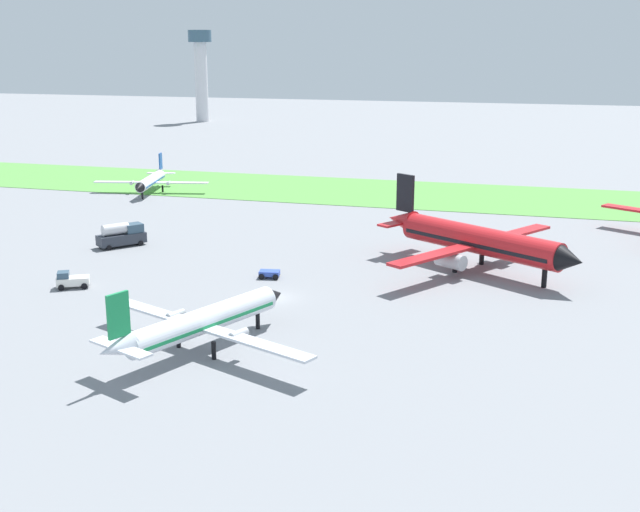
# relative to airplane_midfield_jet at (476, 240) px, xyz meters

# --- Properties ---
(ground_plane) EXTENTS (600.00, 600.00, 0.00)m
(ground_plane) POSITION_rel_airplane_midfield_jet_xyz_m (-20.34, -17.37, -3.79)
(ground_plane) COLOR gray
(grass_taxiway_strip) EXTENTS (360.00, 28.00, 0.08)m
(grass_taxiway_strip) POSITION_rel_airplane_midfield_jet_xyz_m (-20.34, 48.38, -3.75)
(grass_taxiway_strip) COLOR #549342
(grass_taxiway_strip) RESTS_ON ground_plane
(airplane_midfield_jet) EXTENTS (26.29, 26.27, 10.52)m
(airplane_midfield_jet) POSITION_rel_airplane_midfield_jet_xyz_m (0.00, 0.00, 0.00)
(airplane_midfield_jet) COLOR red
(airplane_midfield_jet) RESTS_ON ground_plane
(airplane_taxiing_turboprop) EXTENTS (21.30, 18.34, 6.44)m
(airplane_taxiing_turboprop) POSITION_rel_airplane_midfield_jet_xyz_m (-62.78, 36.69, -1.43)
(airplane_taxiing_turboprop) COLOR white
(airplane_taxiing_turboprop) RESTS_ON ground_plane
(airplane_foreground_turboprop) EXTENTS (24.47, 21.22, 7.77)m
(airplane_foreground_turboprop) POSITION_rel_airplane_midfield_jet_xyz_m (-21.64, -34.06, -0.95)
(airplane_foreground_turboprop) COLOR silver
(airplane_foreground_turboprop) RESTS_ON ground_plane
(pushback_tug_near_gate) EXTENTS (4.02, 3.33, 1.95)m
(pushback_tug_near_gate) POSITION_rel_airplane_midfield_jet_xyz_m (-43.98, -20.03, -2.88)
(pushback_tug_near_gate) COLOR white
(pushback_tug_near_gate) RESTS_ON ground_plane
(fuel_truck_midfield) EXTENTS (5.98, 6.55, 3.29)m
(fuel_truck_midfield) POSITION_rel_airplane_midfield_jet_xyz_m (-48.01, -0.98, -2.21)
(fuel_truck_midfield) COLOR #2D333D
(fuel_truck_midfield) RESTS_ON ground_plane
(baggage_cart_by_runway) EXTENTS (2.65, 2.14, 0.90)m
(baggage_cart_by_runway) POSITION_rel_airplane_midfield_jet_xyz_m (-23.34, -10.20, -3.22)
(baggage_cart_by_runway) COLOR #334FB2
(baggage_cart_by_runway) RESTS_ON ground_plane
(control_tower) EXTENTS (8.00, 8.00, 31.07)m
(control_tower) POSITION_rel_airplane_midfield_jet_xyz_m (-109.33, 166.79, 14.85)
(control_tower) COLOR silver
(control_tower) RESTS_ON ground_plane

